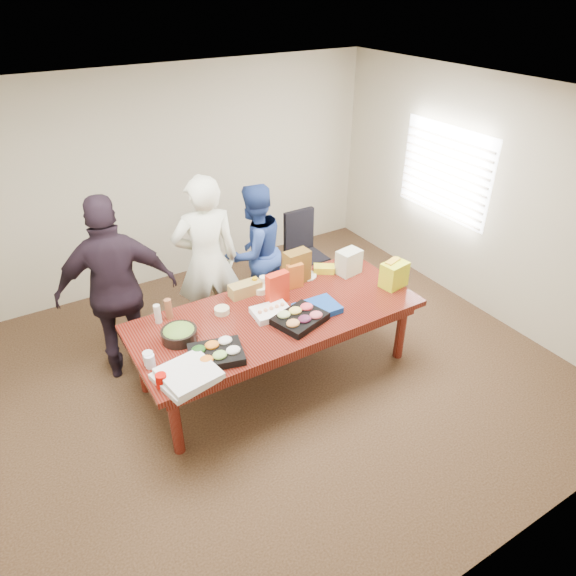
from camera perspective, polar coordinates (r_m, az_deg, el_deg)
floor at (r=5.44m, az=-1.19°, el=-9.38°), size 5.50×5.00×0.02m
ceiling at (r=4.19m, az=-1.62°, el=19.96°), size 5.50×5.00×0.02m
wall_back at (r=6.76m, az=-12.30°, el=11.88°), size 5.50×0.04×2.70m
wall_front at (r=3.18m, az=22.76°, el=-15.46°), size 5.50×0.04×2.70m
wall_right at (r=6.36m, az=20.89°, el=9.24°), size 0.04×5.00×2.70m
window_panel at (r=6.65m, az=17.02°, el=12.25°), size 0.03×1.40×1.10m
window_blinds at (r=6.62m, az=16.78°, el=12.21°), size 0.04×1.36×1.00m
conference_table at (r=5.19m, az=-1.24°, el=-6.17°), size 2.80×1.20×0.75m
office_chair at (r=6.52m, az=2.11°, el=3.65°), size 0.51×0.51×1.00m
person_center at (r=5.49m, az=-9.00°, el=2.92°), size 0.77×0.58×1.91m
person_right at (r=5.94m, az=-3.71°, el=4.02°), size 0.90×0.76×1.62m
person_left at (r=5.17m, az=-18.45°, el=-0.24°), size 1.20×0.70×1.93m
veggie_tray at (r=4.45m, az=-7.99°, el=-7.30°), size 0.53×0.46×0.07m
fruit_tray at (r=4.82m, az=1.33°, el=-3.45°), size 0.54×0.48×0.07m
sheet_cake at (r=4.93m, az=-1.87°, el=-2.68°), size 0.38×0.29×0.06m
salad_bowl at (r=4.69m, az=-12.00°, el=-5.10°), size 0.37×0.37×0.10m
chip_bag_blue at (r=4.98m, az=3.26°, el=-2.27°), size 0.42×0.32×0.06m
chip_bag_red at (r=5.03m, az=-1.19°, el=-0.05°), size 0.23×0.11×0.33m
chip_bag_yellow at (r=5.46m, az=11.42°, el=1.74°), size 0.20×0.13×0.28m
chip_bag_orange at (r=5.30m, az=0.77°, el=1.36°), size 0.18×0.09×0.27m
mayo_jar at (r=5.33m, az=-2.74°, el=0.64°), size 0.10×0.10×0.13m
mustard_bottle at (r=5.28m, az=-3.71°, el=0.41°), size 0.06×0.06×0.15m
dressing_bottle at (r=4.97m, az=-13.13°, el=-2.28°), size 0.08×0.08×0.21m
ranch_bottle at (r=4.94m, az=-14.29°, el=-2.81°), size 0.08×0.08×0.19m
banana_bunch at (r=5.64m, az=4.03°, el=2.13°), size 0.26×0.23×0.07m
bread_loaf at (r=5.23m, az=-4.79°, el=-0.10°), size 0.33×0.15×0.13m
kraft_bag at (r=5.39m, az=1.01°, el=2.41°), size 0.27×0.17×0.35m
red_cup at (r=4.23m, az=-13.90°, el=-9.96°), size 0.10×0.10×0.12m
clear_cup_a at (r=4.45m, az=-15.10°, el=-7.84°), size 0.10×0.10×0.12m
clear_cup_b at (r=4.47m, az=-15.25°, el=-7.56°), size 0.10×0.10×0.12m
pizza_box_lower at (r=4.28m, az=-11.35°, el=-9.72°), size 0.50×0.50×0.05m
pizza_box_upper at (r=4.23m, az=-10.97°, el=-9.30°), size 0.48×0.48×0.05m
plate_a at (r=5.56m, az=1.94°, el=1.40°), size 0.27×0.27×0.01m
plate_b at (r=5.55m, az=1.10°, el=1.33°), size 0.27×0.27×0.01m
dip_bowl_a at (r=5.28m, az=-3.08°, el=-0.13°), size 0.17×0.17×0.06m
dip_bowl_b at (r=4.99m, az=-7.36°, el=-2.50°), size 0.17×0.17×0.06m
grocery_bag_white at (r=5.60m, az=6.77°, el=2.89°), size 0.28×0.21×0.27m
grocery_bag_yellow at (r=5.44m, az=11.72°, el=1.47°), size 0.29×0.23×0.27m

